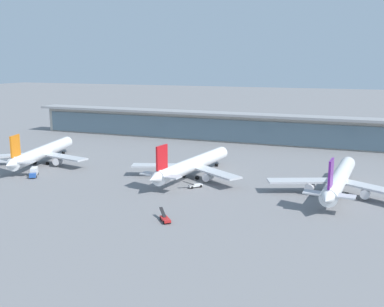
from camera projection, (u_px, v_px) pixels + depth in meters
The scene contains 9 objects.
ground_plane at pixel (178, 180), 160.89m from camera, with size 1200.00×1200.00×0.00m, color slate.
airliner_left_stand at pixel (42, 152), 185.02m from camera, with size 42.39×56.03×15.08m.
airliner_centre_stand at pixel (192, 165), 162.96m from camera, with size 43.24×56.62×15.08m.
airliner_right_stand at pixel (339, 179), 142.66m from camera, with size 43.52×56.65×15.08m.
service_truck_near_nose_blue at pixel (34, 172), 165.38m from camera, with size 5.89×7.38×3.10m.
service_truck_mid_apron_white at pixel (195, 185), 150.63m from camera, with size 5.37×6.11×2.70m.
service_truck_by_tail_red at pixel (15, 156), 196.77m from camera, with size 3.00×6.93×2.70m.
service_truck_on_taxiway_red at pixel (165, 219), 118.65m from camera, with size 5.48×6.02×2.70m.
terminal_building at pixel (241, 127), 234.40m from camera, with size 241.00×12.80×15.20m.
Camera 1 is at (62.00, -143.09, 40.98)m, focal length 42.55 mm.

